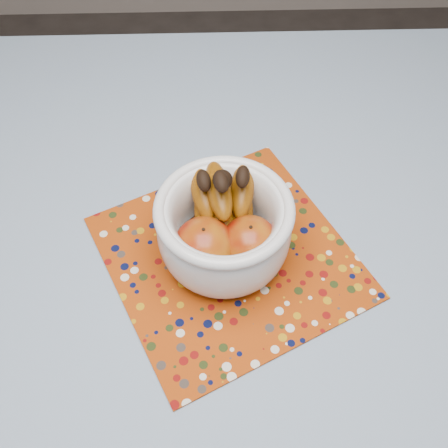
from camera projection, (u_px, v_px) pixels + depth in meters
name	position (u px, v px, depth m)	size (l,w,h in m)	color
table	(205.00, 307.00, 0.88)	(1.20, 1.20, 0.75)	brown
tablecloth	(203.00, 283.00, 0.82)	(1.32, 1.32, 0.01)	slate
placemat	(229.00, 257.00, 0.84)	(0.36, 0.36, 0.00)	#963408
fruit_bowl	(224.00, 224.00, 0.78)	(0.20, 0.21, 0.17)	silver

